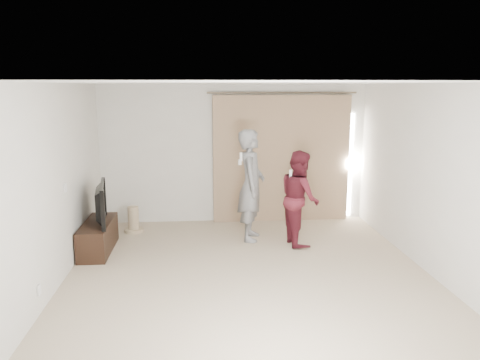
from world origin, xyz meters
name	(u,v)px	position (x,y,z in m)	size (l,w,h in m)	color
floor	(249,276)	(0.00, 0.00, 0.00)	(5.50, 5.50, 0.00)	#C6B395
wall_back	(234,154)	(0.00, 2.75, 1.30)	(5.00, 0.04, 2.60)	silver
wall_left	(55,187)	(-2.50, 0.00, 1.30)	(0.04, 5.50, 2.60)	silver
ceiling	(250,83)	(0.00, 0.00, 2.60)	(5.00, 5.50, 0.01)	white
curtain	(282,159)	(0.91, 2.68, 1.20)	(2.80, 0.11, 2.46)	tan
tv_console	(98,237)	(-2.27, 1.19, 0.23)	(0.42, 1.22, 0.47)	black
tv	(96,203)	(-2.27, 1.19, 0.78)	(1.07, 0.14, 0.62)	black
scratching_post	(134,222)	(-1.85, 2.15, 0.19)	(0.35, 0.35, 0.46)	tan
person_man	(251,185)	(0.20, 1.58, 0.94)	(0.56, 0.75, 1.87)	slate
person_woman	(300,198)	(0.96, 1.29, 0.78)	(0.67, 0.81, 1.55)	#581923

